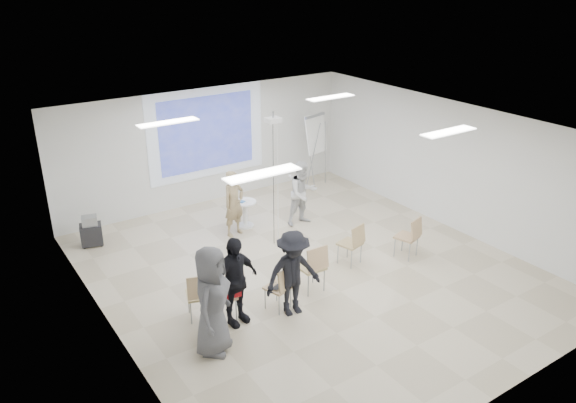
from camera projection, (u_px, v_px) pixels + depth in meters
floor at (310, 272)px, 11.55m from camera, size 8.00×9.00×0.10m
ceiling at (312, 126)px, 10.35m from camera, size 8.00×9.00×0.10m
wall_back at (207, 146)px, 14.42m from camera, size 8.00×0.10×3.00m
wall_left at (104, 259)px, 8.86m from camera, size 0.10×9.00×3.00m
wall_right at (451, 165)px, 13.04m from camera, size 0.10×9.00×3.00m
projection_halo at (207, 133)px, 14.24m from camera, size 3.20×0.01×2.30m
projection_image at (207, 133)px, 14.23m from camera, size 2.60×0.01×1.90m
pedestal_table at (245, 212)px, 13.31m from camera, size 0.70×0.70×0.67m
player_left at (234, 199)px, 12.74m from camera, size 0.72×0.57×1.75m
player_right at (303, 190)px, 13.29m from camera, size 0.85×0.69×1.74m
controller_left at (235, 183)px, 12.91m from camera, size 0.06×0.12×0.04m
controller_right at (291, 176)px, 13.27m from camera, size 0.04×0.12×0.04m
chair_far_left at (199, 293)px, 9.72m from camera, size 0.56×0.58×0.93m
chair_left_mid at (225, 294)px, 9.72m from camera, size 0.48×0.50×0.89m
chair_left_inner at (281, 285)px, 10.01m from camera, size 0.52×0.54×0.87m
chair_center at (314, 265)px, 10.56m from camera, size 0.47×0.50×0.98m
chair_right_inner at (353, 241)px, 11.55m from camera, size 0.53×0.55×0.91m
chair_right_far at (410, 234)px, 11.83m from camera, size 0.55×0.57×0.92m
red_jacket at (229, 288)px, 9.54m from camera, size 0.43×0.16×0.40m
laptop at (277, 285)px, 10.09m from camera, size 0.37×0.32×0.03m
audience_left at (234, 275)px, 9.49m from camera, size 1.19×0.83×1.88m
audience_mid at (293, 268)px, 9.77m from camera, size 1.25×0.78×1.83m
audience_outer at (212, 295)px, 8.75m from camera, size 1.19×1.18×2.07m
flipchart_easel at (316, 135)px, 15.26m from camera, size 0.88×0.68×2.08m
av_cart at (91, 232)px, 12.45m from camera, size 0.54×0.47×0.69m
ceiling_projector at (273, 126)px, 11.68m from camera, size 0.30×0.25×3.00m
fluor_panel_nw at (168, 122)px, 10.87m from camera, size 1.20×0.30×0.02m
fluor_panel_ne at (331, 97)px, 12.94m from camera, size 1.20×0.30×0.02m
fluor_panel_sw at (263, 174)px, 8.20m from camera, size 1.20×0.30×0.02m
fluor_panel_se at (449, 132)px, 10.26m from camera, size 1.20×0.30×0.02m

